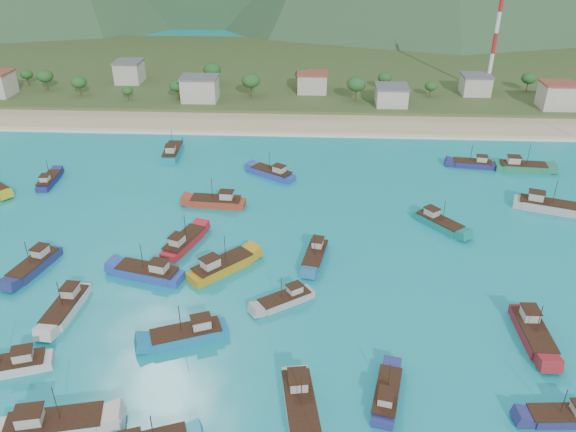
{
  "coord_description": "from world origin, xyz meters",
  "views": [
    {
      "loc": [
        1.27,
        -75.26,
        54.1
      ],
      "look_at": [
        -3.62,
        18.0,
        3.0
      ],
      "focal_mm": 35.0,
      "sensor_mm": 36.0,
      "label": 1
    }
  ],
  "objects_px": {
    "boat_29": "(184,243)",
    "boat_14": "(66,307)",
    "boat_5": "(188,335)",
    "boat_12": "(532,333)",
    "boat_1": "(149,273)",
    "boat_4": "(173,152)",
    "boat_28": "(300,405)",
    "boat_7": "(565,417)",
    "boat_26": "(387,396)",
    "boat_30": "(53,426)",
    "boat_13": "(222,267)",
    "boat_21": "(522,167)",
    "boat_3": "(439,223)",
    "radio_tower": "(496,33)",
    "boat_6": "(285,300)",
    "boat_9": "(10,366)",
    "boat_31": "(546,206)",
    "boat_10": "(35,266)",
    "boat_19": "(217,202)",
    "boat_33": "(272,174)",
    "boat_27": "(473,164)",
    "boat_20": "(49,181)"
  },
  "relations": [
    {
      "from": "boat_14",
      "to": "boat_27",
      "type": "xyz_separation_m",
      "value": [
        75.11,
        59.15,
        -0.12
      ]
    },
    {
      "from": "radio_tower",
      "to": "boat_10",
      "type": "bearing_deg",
      "value": -134.12
    },
    {
      "from": "boat_6",
      "to": "boat_10",
      "type": "distance_m",
      "value": 43.87
    },
    {
      "from": "boat_6",
      "to": "boat_9",
      "type": "bearing_deg",
      "value": 80.17
    },
    {
      "from": "boat_9",
      "to": "boat_13",
      "type": "height_order",
      "value": "boat_13"
    },
    {
      "from": "boat_3",
      "to": "boat_30",
      "type": "height_order",
      "value": "boat_30"
    },
    {
      "from": "boat_6",
      "to": "boat_28",
      "type": "distance_m",
      "value": 21.5
    },
    {
      "from": "boat_14",
      "to": "boat_21",
      "type": "xyz_separation_m",
      "value": [
        86.02,
        57.39,
        0.07
      ]
    },
    {
      "from": "boat_13",
      "to": "boat_31",
      "type": "xyz_separation_m",
      "value": [
        62.83,
        25.47,
        0.04
      ]
    },
    {
      "from": "boat_19",
      "to": "boat_7",
      "type": "bearing_deg",
      "value": -132.43
    },
    {
      "from": "boat_12",
      "to": "boat_31",
      "type": "height_order",
      "value": "boat_31"
    },
    {
      "from": "boat_7",
      "to": "boat_26",
      "type": "xyz_separation_m",
      "value": [
        -21.05,
        2.26,
        0.01
      ]
    },
    {
      "from": "boat_19",
      "to": "boat_30",
      "type": "height_order",
      "value": "boat_30"
    },
    {
      "from": "boat_12",
      "to": "boat_26",
      "type": "bearing_deg",
      "value": 29.54
    },
    {
      "from": "boat_5",
      "to": "boat_10",
      "type": "xyz_separation_m",
      "value": [
        -29.86,
        16.25,
        -0.02
      ]
    },
    {
      "from": "boat_6",
      "to": "boat_21",
      "type": "distance_m",
      "value": 75.09
    },
    {
      "from": "boat_19",
      "to": "radio_tower",
      "type": "bearing_deg",
      "value": -39.07
    },
    {
      "from": "boat_14",
      "to": "boat_33",
      "type": "bearing_deg",
      "value": -114.16
    },
    {
      "from": "boat_13",
      "to": "boat_21",
      "type": "relative_size",
      "value": 0.92
    },
    {
      "from": "boat_29",
      "to": "boat_14",
      "type": "bearing_deg",
      "value": -106.12
    },
    {
      "from": "boat_4",
      "to": "boat_31",
      "type": "bearing_deg",
      "value": -20.14
    },
    {
      "from": "boat_5",
      "to": "boat_21",
      "type": "bearing_deg",
      "value": -67.85
    },
    {
      "from": "boat_7",
      "to": "boat_31",
      "type": "height_order",
      "value": "boat_31"
    },
    {
      "from": "boat_5",
      "to": "boat_12",
      "type": "height_order",
      "value": "boat_12"
    },
    {
      "from": "boat_13",
      "to": "boat_19",
      "type": "height_order",
      "value": "boat_13"
    },
    {
      "from": "boat_9",
      "to": "boat_20",
      "type": "distance_m",
      "value": 60.69
    },
    {
      "from": "boat_19",
      "to": "boat_21",
      "type": "distance_m",
      "value": 72.0
    },
    {
      "from": "boat_5",
      "to": "boat_6",
      "type": "distance_m",
      "value": 16.27
    },
    {
      "from": "boat_1",
      "to": "boat_27",
      "type": "xyz_separation_m",
      "value": [
        64.97,
        49.48,
        -0.18
      ]
    },
    {
      "from": "boat_30",
      "to": "boat_13",
      "type": "bearing_deg",
      "value": 144.48
    },
    {
      "from": "boat_4",
      "to": "boat_28",
      "type": "relative_size",
      "value": 0.97
    },
    {
      "from": "radio_tower",
      "to": "boat_4",
      "type": "height_order",
      "value": "radio_tower"
    },
    {
      "from": "boat_9",
      "to": "boat_19",
      "type": "height_order",
      "value": "boat_19"
    },
    {
      "from": "boat_3",
      "to": "boat_12",
      "type": "xyz_separation_m",
      "value": [
        7.53,
        -31.86,
        0.09
      ]
    },
    {
      "from": "boat_3",
      "to": "boat_27",
      "type": "distance_m",
      "value": 32.51
    },
    {
      "from": "boat_21",
      "to": "boat_27",
      "type": "height_order",
      "value": "boat_21"
    },
    {
      "from": "boat_30",
      "to": "boat_33",
      "type": "height_order",
      "value": "boat_30"
    },
    {
      "from": "boat_28",
      "to": "boat_27",
      "type": "bearing_deg",
      "value": -126.17
    },
    {
      "from": "boat_33",
      "to": "boat_1",
      "type": "bearing_deg",
      "value": -169.87
    },
    {
      "from": "boat_4",
      "to": "boat_31",
      "type": "relative_size",
      "value": 0.93
    },
    {
      "from": "boat_1",
      "to": "boat_26",
      "type": "distance_m",
      "value": 44.49
    },
    {
      "from": "boat_13",
      "to": "boat_21",
      "type": "height_order",
      "value": "boat_13"
    },
    {
      "from": "boat_7",
      "to": "boat_14",
      "type": "xyz_separation_m",
      "value": [
        -68.15,
        17.35,
        0.18
      ]
    },
    {
      "from": "boat_1",
      "to": "boat_4",
      "type": "xyz_separation_m",
      "value": [
        -8.34,
        52.69,
        0.01
      ]
    },
    {
      "from": "boat_26",
      "to": "boat_21",
      "type": "bearing_deg",
      "value": 74.66
    },
    {
      "from": "boat_3",
      "to": "boat_10",
      "type": "distance_m",
      "value": 73.96
    },
    {
      "from": "boat_9",
      "to": "boat_12",
      "type": "bearing_deg",
      "value": -99.95
    },
    {
      "from": "boat_10",
      "to": "boat_20",
      "type": "bearing_deg",
      "value": -56.83
    },
    {
      "from": "boat_27",
      "to": "boat_21",
      "type": "bearing_deg",
      "value": -91.23
    },
    {
      "from": "boat_28",
      "to": "boat_3",
      "type": "bearing_deg",
      "value": -127.61
    }
  ]
}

